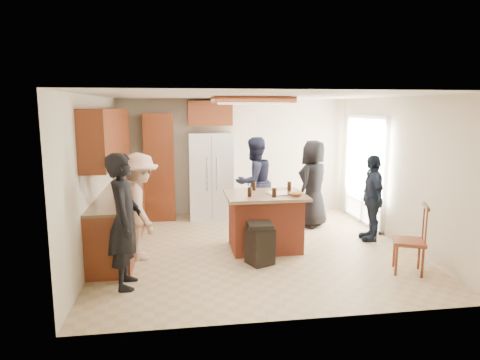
{
  "coord_description": "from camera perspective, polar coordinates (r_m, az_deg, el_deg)",
  "views": [
    {
      "loc": [
        -1.23,
        -6.76,
        2.32
      ],
      "look_at": [
        -0.23,
        0.03,
        1.15
      ],
      "focal_mm": 32.0,
      "sensor_mm": 36.0,
      "label": 1
    }
  ],
  "objects": [
    {
      "name": "spindle_chair",
      "position": [
        6.53,
        21.79,
        -7.64
      ],
      "size": [
        0.55,
        0.55,
        0.99
      ],
      "color": "maroon",
      "rests_on": "ground"
    },
    {
      "name": "person_behind_left",
      "position": [
        8.36,
        1.91,
        -0.26
      ],
      "size": [
        1.0,
        0.89,
        1.76
      ],
      "primitive_type": "imported",
      "rotation": [
        0.0,
        0.0,
        3.68
      ],
      "color": "#1B1E36",
      "rests_on": "ground"
    },
    {
      "name": "person_front_left",
      "position": [
        5.7,
        -15.16,
        -5.29
      ],
      "size": [
        0.47,
        0.65,
        1.76
      ],
      "primitive_type": "imported",
      "rotation": [
        0.0,
        0.0,
        1.58
      ],
      "color": "black",
      "rests_on": "ground"
    },
    {
      "name": "trash_bin",
      "position": [
        6.45,
        2.67,
        -8.42
      ],
      "size": [
        0.45,
        0.45,
        0.63
      ],
      "color": "black",
      "rests_on": "ground"
    },
    {
      "name": "kitchen_island",
      "position": [
        7.08,
        3.34,
        -5.45
      ],
      "size": [
        1.28,
        1.03,
        0.93
      ],
      "color": "#A8432B",
      "rests_on": "ground"
    },
    {
      "name": "room_shell",
      "position": [
        10.21,
        25.03,
        0.57
      ],
      "size": [
        8.0,
        5.2,
        5.0
      ],
      "color": "tan",
      "rests_on": "ground"
    },
    {
      "name": "person_counter",
      "position": [
        6.72,
        -13.24,
        -3.47
      ],
      "size": [
        0.78,
        1.16,
        1.64
      ],
      "primitive_type": "imported",
      "rotation": [
        0.0,
        0.0,
        1.86
      ],
      "color": "tan",
      "rests_on": "ground"
    },
    {
      "name": "left_cabinetry",
      "position": [
        7.36,
        -16.16,
        -1.39
      ],
      "size": [
        0.64,
        3.0,
        2.3
      ],
      "color": "maroon",
      "rests_on": "ground"
    },
    {
      "name": "back_wall_units",
      "position": [
        9.01,
        -9.01,
        3.57
      ],
      "size": [
        1.8,
        0.6,
        2.45
      ],
      "color": "maroon",
      "rests_on": "ground"
    },
    {
      "name": "refrigerator",
      "position": [
        9.02,
        -3.96,
        0.6
      ],
      "size": [
        0.9,
        0.76,
        1.8
      ],
      "color": "white",
      "rests_on": "ground"
    },
    {
      "name": "person_side_right",
      "position": [
        7.83,
        17.2,
        -2.27
      ],
      "size": [
        0.58,
        0.95,
        1.51
      ],
      "primitive_type": "imported",
      "rotation": [
        0.0,
        0.0,
        -1.72
      ],
      "color": "#192132",
      "rests_on": "ground"
    },
    {
      "name": "island_items",
      "position": [
        6.94,
        5.41,
        -1.61
      ],
      "size": [
        0.89,
        0.72,
        0.15
      ],
      "color": "silver",
      "rests_on": "kitchen_island"
    },
    {
      "name": "person_behind_right",
      "position": [
        8.45,
        9.75,
        -0.49
      ],
      "size": [
        0.97,
        0.97,
        1.7
      ],
      "primitive_type": "imported",
      "rotation": [
        0.0,
        0.0,
        3.91
      ],
      "color": "black",
      "rests_on": "ground"
    }
  ]
}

